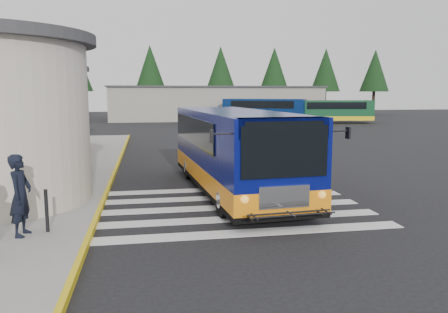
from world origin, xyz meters
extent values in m
plane|color=black|center=(0.00, 0.00, 0.00)|extent=(140.00, 140.00, 0.00)
cube|color=yellow|center=(-4.05, 4.00, 0.08)|extent=(0.12, 34.00, 0.16)
cube|color=black|center=(-6.48, 5.00, 1.25)|extent=(0.08, 1.20, 2.20)
cube|color=#38383A|center=(-6.00, 5.00, 2.55)|extent=(1.20, 1.80, 0.12)
cube|color=silver|center=(-0.50, -3.20, 0.01)|extent=(8.00, 0.55, 0.01)
cube|color=silver|center=(-0.50, -2.00, 0.01)|extent=(8.00, 0.55, 0.01)
cube|color=silver|center=(-0.50, -0.80, 0.01)|extent=(8.00, 0.55, 0.01)
cube|color=silver|center=(-0.50, 0.40, 0.01)|extent=(8.00, 0.55, 0.01)
cube|color=silver|center=(-0.50, 1.60, 0.01)|extent=(8.00, 0.55, 0.01)
cube|color=gray|center=(6.00, 42.00, 2.00)|extent=(26.00, 8.00, 4.00)
cube|color=#38383A|center=(6.00, 42.00, 4.10)|extent=(26.40, 8.40, 0.20)
cylinder|color=black|center=(-12.00, 50.00, 1.80)|extent=(0.44, 0.44, 3.60)
cone|color=black|center=(-12.00, 50.00, 6.80)|extent=(4.40, 4.40, 6.40)
cylinder|color=black|center=(-2.00, 50.00, 1.80)|extent=(0.44, 0.44, 3.60)
cone|color=black|center=(-2.00, 50.00, 6.80)|extent=(4.40, 4.40, 6.40)
cylinder|color=black|center=(8.00, 50.00, 1.80)|extent=(0.44, 0.44, 3.60)
cone|color=black|center=(8.00, 50.00, 6.80)|extent=(4.40, 4.40, 6.40)
cylinder|color=black|center=(16.00, 50.00, 1.80)|extent=(0.44, 0.44, 3.60)
cone|color=black|center=(16.00, 50.00, 6.80)|extent=(4.40, 4.40, 6.40)
cylinder|color=black|center=(24.00, 50.00, 1.80)|extent=(0.44, 0.44, 3.60)
cone|color=black|center=(24.00, 50.00, 6.80)|extent=(4.40, 4.40, 6.40)
cylinder|color=black|center=(32.00, 50.00, 1.80)|extent=(0.44, 0.44, 3.60)
cone|color=black|center=(32.00, 50.00, 6.80)|extent=(4.40, 4.40, 6.40)
cube|color=#080E60|center=(0.15, 1.27, 1.56)|extent=(3.12, 9.05, 2.32)
cube|color=orange|center=(0.15, 1.27, 0.67)|extent=(3.15, 9.09, 0.55)
cube|color=black|center=(0.15, 1.27, 0.35)|extent=(3.14, 9.07, 0.22)
cube|color=black|center=(0.48, -3.19, 1.93)|extent=(2.17, 0.22, 1.24)
cube|color=silver|center=(0.48, -3.20, 0.84)|extent=(1.29, 0.15, 0.54)
cube|color=black|center=(-1.16, 1.97, 2.03)|extent=(0.52, 6.51, 0.89)
cube|color=black|center=(1.35, 2.15, 2.03)|extent=(0.52, 6.51, 0.89)
cylinder|color=black|center=(-0.71, -1.77, 0.47)|extent=(0.37, 0.97, 0.95)
cylinder|color=black|center=(1.46, -1.61, 0.47)|extent=(0.37, 0.97, 0.95)
cylinder|color=black|center=(-1.12, 3.75, 0.47)|extent=(0.37, 0.97, 0.95)
cylinder|color=black|center=(1.05, 3.91, 0.47)|extent=(0.37, 0.97, 0.95)
cube|color=black|center=(-1.25, -3.15, 2.32)|extent=(0.06, 0.18, 0.30)
cube|color=black|center=(2.20, -2.89, 2.32)|extent=(0.06, 0.18, 0.30)
imported|color=black|center=(-5.49, -2.91, 1.06)|extent=(0.53, 0.72, 1.83)
cylinder|color=black|center=(-5.00, -2.74, 0.65)|extent=(0.08, 0.08, 0.99)
cube|color=#061B4B|center=(10.25, 34.30, 1.55)|extent=(9.11, 6.48, 2.30)
cube|color=yellow|center=(10.25, 34.30, 0.62)|extent=(9.15, 6.52, 0.50)
cube|color=black|center=(10.25, 34.30, 2.10)|extent=(7.38, 5.57, 0.80)
cube|color=#114223|center=(17.88, 33.07, 1.46)|extent=(8.71, 3.33, 2.17)
cube|color=yellow|center=(17.88, 33.07, 0.59)|extent=(8.75, 3.36, 0.47)
cube|color=black|center=(17.88, 33.07, 1.98)|extent=(6.84, 3.16, 0.76)
camera|label=1|loc=(-2.71, -12.94, 3.28)|focal=35.00mm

